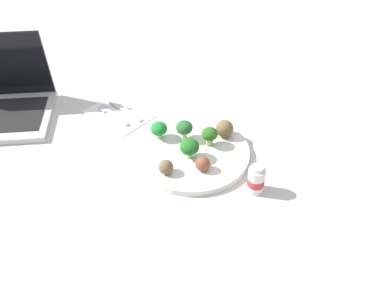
# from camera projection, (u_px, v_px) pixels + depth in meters

# --- Properties ---
(ground_plane) EXTENTS (4.00, 4.00, 0.00)m
(ground_plane) POSITION_uv_depth(u_px,v_px,m) (192.00, 155.00, 1.05)
(ground_plane) COLOR beige
(plate) EXTENTS (0.28, 0.28, 0.02)m
(plate) POSITION_uv_depth(u_px,v_px,m) (192.00, 153.00, 1.04)
(plate) COLOR white
(plate) RESTS_ON ground_plane
(broccoli_floret_center) EXTENTS (0.04, 0.04, 0.05)m
(broccoli_floret_center) POSITION_uv_depth(u_px,v_px,m) (184.00, 128.00, 1.05)
(broccoli_floret_center) COLOR #A4C672
(broccoli_floret_center) RESTS_ON plate
(broccoli_floret_back_right) EXTENTS (0.05, 0.05, 0.05)m
(broccoli_floret_back_right) POSITION_uv_depth(u_px,v_px,m) (189.00, 147.00, 1.00)
(broccoli_floret_back_right) COLOR #92CF69
(broccoli_floret_back_right) RESTS_ON plate
(broccoli_floret_back_left) EXTENTS (0.04, 0.04, 0.05)m
(broccoli_floret_back_left) POSITION_uv_depth(u_px,v_px,m) (159.00, 129.00, 1.06)
(broccoli_floret_back_left) COLOR #9CC669
(broccoli_floret_back_left) RESTS_ON plate
(broccoli_floret_far_rim) EXTENTS (0.04, 0.04, 0.05)m
(broccoli_floret_far_rim) POSITION_uv_depth(u_px,v_px,m) (210.00, 135.00, 1.03)
(broccoli_floret_far_rim) COLOR #93C07D
(broccoli_floret_far_rim) RESTS_ON plate
(meatball_mid_right) EXTENTS (0.03, 0.03, 0.03)m
(meatball_mid_right) POSITION_uv_depth(u_px,v_px,m) (203.00, 164.00, 0.97)
(meatball_mid_right) COLOR brown
(meatball_mid_right) RESTS_ON plate
(meatball_mid_left) EXTENTS (0.04, 0.04, 0.04)m
(meatball_mid_left) POSITION_uv_depth(u_px,v_px,m) (225.00, 129.00, 1.07)
(meatball_mid_left) COLOR brown
(meatball_mid_left) RESTS_ON plate
(meatball_front_right) EXTENTS (0.03, 0.03, 0.03)m
(meatball_front_right) POSITION_uv_depth(u_px,v_px,m) (166.00, 167.00, 0.97)
(meatball_front_right) COLOR brown
(meatball_front_right) RESTS_ON plate
(napkin) EXTENTS (0.17, 0.12, 0.01)m
(napkin) POSITION_uv_depth(u_px,v_px,m) (119.00, 114.00, 1.18)
(napkin) COLOR white
(napkin) RESTS_ON ground_plane
(fork) EXTENTS (0.12, 0.03, 0.01)m
(fork) POSITION_uv_depth(u_px,v_px,m) (112.00, 114.00, 1.17)
(fork) COLOR silver
(fork) RESTS_ON napkin
(knife) EXTENTS (0.15, 0.03, 0.01)m
(knife) POSITION_uv_depth(u_px,v_px,m) (122.00, 108.00, 1.19)
(knife) COLOR white
(knife) RESTS_ON napkin
(yogurt_bottle) EXTENTS (0.04, 0.04, 0.07)m
(yogurt_bottle) POSITION_uv_depth(u_px,v_px,m) (256.00, 179.00, 0.94)
(yogurt_bottle) COLOR white
(yogurt_bottle) RESTS_ON ground_plane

